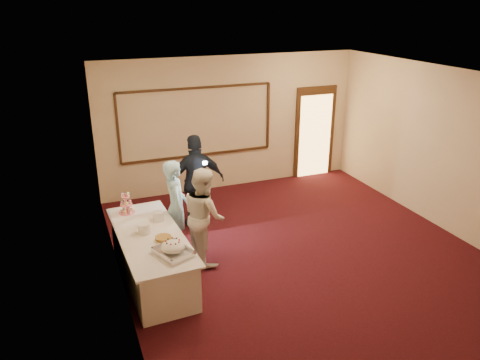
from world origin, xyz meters
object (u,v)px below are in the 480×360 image
buffet_table (152,256)px  woman (204,215)px  tart (163,238)px  plate_stack_b (159,216)px  man (176,207)px  pavlova_tray (173,249)px  guest (197,182)px  plate_stack_a (144,228)px  cupcake_stand (126,205)px

buffet_table → woman: 1.06m
tart → woman: bearing=33.0°
buffet_table → plate_stack_b: (0.23, 0.43, 0.46)m
buffet_table → man: 1.01m
pavlova_tray → guest: (0.99, 2.20, 0.05)m
tart → man: bearing=65.4°
buffet_table → plate_stack_b: plate_stack_b is taller
buffet_table → pavlova_tray: 0.87m
plate_stack_a → man: (0.66, 0.63, -0.02)m
plate_stack_a → plate_stack_b: bearing=49.5°
cupcake_stand → woman: (1.15, -0.65, -0.10)m
cupcake_stand → guest: (1.39, 0.58, 0.00)m
pavlova_tray → plate_stack_b: pavlova_tray is taller
plate_stack_b → woman: size_ratio=0.11×
pavlova_tray → plate_stack_a: pavlova_tray is taller
pavlova_tray → tart: 0.46m
cupcake_stand → guest: bearing=22.6°
plate_stack_b → woman: bearing=-13.2°
man → guest: (0.60, 0.79, 0.08)m
woman → guest: 1.26m
pavlova_tray → plate_stack_b: (0.04, 1.14, -0.01)m
cupcake_stand → woman: 1.32m
plate_stack_a → guest: (1.26, 1.42, 0.06)m
pavlova_tray → guest: guest is taller
cupcake_stand → plate_stack_b: cupcake_stand is taller
plate_stack_a → woman: 1.03m
pavlova_tray → man: 1.46m
plate_stack_a → plate_stack_b: size_ratio=1.10×
buffet_table → tart: tart is taller
man → plate_stack_a: bearing=141.3°
plate_stack_b → tart: bearing=-96.5°
buffet_table → man: man is taller
buffet_table → woman: woman is taller
pavlova_tray → man: bearing=74.3°
man → woman: man is taller
man → plate_stack_b: bearing=134.9°
man → woman: size_ratio=1.03×
plate_stack_a → woman: woman is taller
man → woman: (0.35, -0.44, -0.02)m
buffet_table → guest: bearing=51.6°
cupcake_stand → man: size_ratio=0.23×
pavlova_tray → man: size_ratio=0.37×
buffet_table → cupcake_stand: cupcake_stand is taller
plate_stack_a → guest: bearing=48.4°
plate_stack_a → woman: bearing=10.5°
pavlova_tray → cupcake_stand: cupcake_stand is taller
plate_stack_b → guest: size_ratio=0.10×
woman → tart: bearing=117.4°
plate_stack_a → buffet_table: bearing=-43.3°
guest → plate_stack_a: bearing=49.0°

